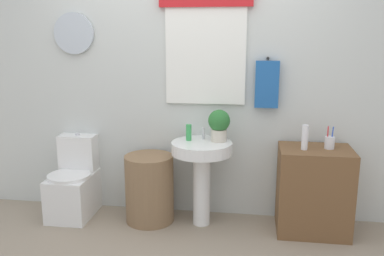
{
  "coord_description": "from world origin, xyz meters",
  "views": [
    {
      "loc": [
        0.56,
        -2.52,
        1.64
      ],
      "look_at": [
        0.08,
        0.8,
        0.88
      ],
      "focal_mm": 38.61,
      "sensor_mm": 36.0,
      "label": 1
    }
  ],
  "objects_px": {
    "laundry_hamper": "(149,188)",
    "lotion_bottle": "(305,137)",
    "toilet": "(74,185)",
    "soap_bottle": "(189,132)",
    "pedestal_sink": "(202,163)",
    "potted_plant": "(219,124)",
    "toothbrush_cup": "(330,142)",
    "wooden_cabinet": "(314,190)"
  },
  "relations": [
    {
      "from": "toilet",
      "to": "laundry_hamper",
      "type": "distance_m",
      "value": 0.72
    },
    {
      "from": "wooden_cabinet",
      "to": "toothbrush_cup",
      "type": "bearing_deg",
      "value": 11.06
    },
    {
      "from": "toothbrush_cup",
      "to": "lotion_bottle",
      "type": "bearing_deg",
      "value": -163.75
    },
    {
      "from": "soap_bottle",
      "to": "toothbrush_cup",
      "type": "distance_m",
      "value": 1.17
    },
    {
      "from": "wooden_cabinet",
      "to": "soap_bottle",
      "type": "bearing_deg",
      "value": 177.32
    },
    {
      "from": "laundry_hamper",
      "to": "soap_bottle",
      "type": "relative_size",
      "value": 4.3
    },
    {
      "from": "wooden_cabinet",
      "to": "soap_bottle",
      "type": "height_order",
      "value": "soap_bottle"
    },
    {
      "from": "pedestal_sink",
      "to": "wooden_cabinet",
      "type": "bearing_deg",
      "value": 0.0
    },
    {
      "from": "laundry_hamper",
      "to": "lotion_bottle",
      "type": "distance_m",
      "value": 1.41
    },
    {
      "from": "laundry_hamper",
      "to": "pedestal_sink",
      "type": "distance_m",
      "value": 0.54
    },
    {
      "from": "toilet",
      "to": "pedestal_sink",
      "type": "distance_m",
      "value": 1.22
    },
    {
      "from": "laundry_hamper",
      "to": "lotion_bottle",
      "type": "bearing_deg",
      "value": -1.75
    },
    {
      "from": "toilet",
      "to": "wooden_cabinet",
      "type": "height_order",
      "value": "toilet"
    },
    {
      "from": "toilet",
      "to": "potted_plant",
      "type": "bearing_deg",
      "value": 1.11
    },
    {
      "from": "laundry_hamper",
      "to": "soap_bottle",
      "type": "height_order",
      "value": "soap_bottle"
    },
    {
      "from": "soap_bottle",
      "to": "toothbrush_cup",
      "type": "bearing_deg",
      "value": -1.46
    },
    {
      "from": "toilet",
      "to": "toothbrush_cup",
      "type": "height_order",
      "value": "toothbrush_cup"
    },
    {
      "from": "laundry_hamper",
      "to": "potted_plant",
      "type": "relative_size",
      "value": 2.21
    },
    {
      "from": "pedestal_sink",
      "to": "potted_plant",
      "type": "relative_size",
      "value": 2.73
    },
    {
      "from": "soap_bottle",
      "to": "wooden_cabinet",
      "type": "bearing_deg",
      "value": -2.68
    },
    {
      "from": "lotion_bottle",
      "to": "wooden_cabinet",
      "type": "bearing_deg",
      "value": 21.18
    },
    {
      "from": "pedestal_sink",
      "to": "wooden_cabinet",
      "type": "xyz_separation_m",
      "value": [
        0.95,
        0.0,
        -0.2
      ]
    },
    {
      "from": "wooden_cabinet",
      "to": "toothbrush_cup",
      "type": "xyz_separation_m",
      "value": [
        0.1,
        0.02,
        0.42
      ]
    },
    {
      "from": "soap_bottle",
      "to": "potted_plant",
      "type": "height_order",
      "value": "potted_plant"
    },
    {
      "from": "pedestal_sink",
      "to": "potted_plant",
      "type": "xyz_separation_m",
      "value": [
        0.14,
        0.06,
        0.33
      ]
    },
    {
      "from": "lotion_bottle",
      "to": "toothbrush_cup",
      "type": "height_order",
      "value": "lotion_bottle"
    },
    {
      "from": "toothbrush_cup",
      "to": "toilet",
      "type": "bearing_deg",
      "value": 179.64
    },
    {
      "from": "potted_plant",
      "to": "toothbrush_cup",
      "type": "bearing_deg",
      "value": -2.51
    },
    {
      "from": "soap_bottle",
      "to": "toilet",
      "type": "bearing_deg",
      "value": -179.15
    },
    {
      "from": "laundry_hamper",
      "to": "soap_bottle",
      "type": "xyz_separation_m",
      "value": [
        0.35,
        0.05,
        0.51
      ]
    },
    {
      "from": "soap_bottle",
      "to": "potted_plant",
      "type": "xyz_separation_m",
      "value": [
        0.26,
        0.01,
        0.08
      ]
    },
    {
      "from": "soap_bottle",
      "to": "lotion_bottle",
      "type": "relative_size",
      "value": 0.69
    },
    {
      "from": "pedestal_sink",
      "to": "toothbrush_cup",
      "type": "relative_size",
      "value": 4.03
    },
    {
      "from": "wooden_cabinet",
      "to": "soap_bottle",
      "type": "distance_m",
      "value": 1.16
    },
    {
      "from": "soap_bottle",
      "to": "potted_plant",
      "type": "bearing_deg",
      "value": 2.2
    },
    {
      "from": "soap_bottle",
      "to": "laundry_hamper",
      "type": "bearing_deg",
      "value": -171.81
    },
    {
      "from": "wooden_cabinet",
      "to": "lotion_bottle",
      "type": "distance_m",
      "value": 0.48
    },
    {
      "from": "lotion_bottle",
      "to": "toothbrush_cup",
      "type": "xyz_separation_m",
      "value": [
        0.21,
        0.06,
        -0.05
      ]
    },
    {
      "from": "wooden_cabinet",
      "to": "potted_plant",
      "type": "bearing_deg",
      "value": 175.75
    },
    {
      "from": "lotion_bottle",
      "to": "laundry_hamper",
      "type": "bearing_deg",
      "value": 178.25
    },
    {
      "from": "toilet",
      "to": "soap_bottle",
      "type": "relative_size",
      "value": 5.3
    },
    {
      "from": "toilet",
      "to": "lotion_bottle",
      "type": "height_order",
      "value": "lotion_bottle"
    }
  ]
}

